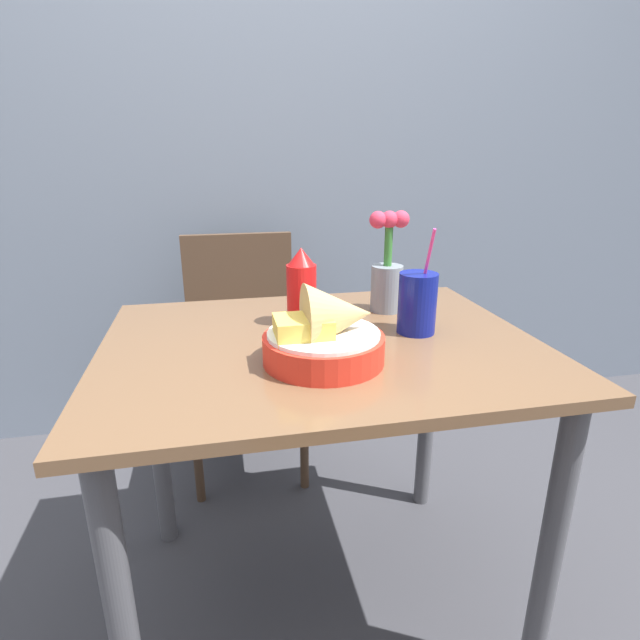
{
  "coord_description": "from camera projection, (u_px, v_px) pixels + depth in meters",
  "views": [
    {
      "loc": [
        -0.21,
        -1.01,
        1.13
      ],
      "look_at": [
        -0.01,
        -0.03,
        0.8
      ],
      "focal_mm": 28.0,
      "sensor_mm": 36.0,
      "label": 1
    }
  ],
  "objects": [
    {
      "name": "drink_cup",
      "position": [
        417.0,
        305.0,
        1.14
      ],
      "size": [
        0.09,
        0.09,
        0.24
      ],
      "color": "navy",
      "rests_on": "dining_table"
    },
    {
      "name": "ground_plane",
      "position": [
        321.0,
        595.0,
        1.34
      ],
      "size": [
        12.0,
        12.0,
        0.0
      ],
      "primitive_type": "plane",
      "color": "#38383D"
    },
    {
      "name": "flower_vase",
      "position": [
        387.0,
        272.0,
        1.28
      ],
      "size": [
        0.1,
        0.08,
        0.26
      ],
      "color": "gray",
      "rests_on": "dining_table"
    },
    {
      "name": "ketchup_bottle",
      "position": [
        302.0,
        288.0,
        1.18
      ],
      "size": [
        0.07,
        0.07,
        0.19
      ],
      "color": "red",
      "rests_on": "dining_table"
    },
    {
      "name": "wall_window",
      "position": [
        264.0,
        105.0,
        1.9
      ],
      "size": [
        7.0,
        0.06,
        2.6
      ],
      "color": "slate",
      "rests_on": "ground_plane"
    },
    {
      "name": "dining_table",
      "position": [
        321.0,
        390.0,
        1.14
      ],
      "size": [
        0.95,
        0.74,
        0.74
      ],
      "color": "brown",
      "rests_on": "ground_plane"
    },
    {
      "name": "food_basket",
      "position": [
        328.0,
        334.0,
        0.98
      ],
      "size": [
        0.24,
        0.24,
        0.16
      ],
      "color": "red",
      "rests_on": "dining_table"
    },
    {
      "name": "chair_far_window",
      "position": [
        242.0,
        330.0,
        1.84
      ],
      "size": [
        0.4,
        0.4,
        0.85
      ],
      "color": "#473323",
      "rests_on": "ground_plane"
    }
  ]
}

